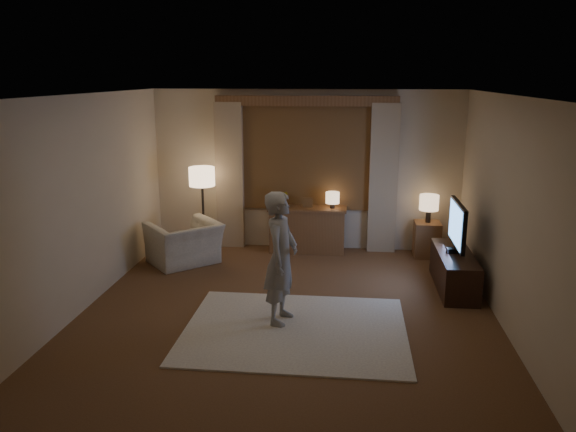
# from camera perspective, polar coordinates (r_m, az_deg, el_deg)

# --- Properties ---
(room) EXTENTS (5.04, 5.54, 2.64)m
(room) POSITION_cam_1_polar(r_m,az_deg,el_deg) (6.99, 0.37, 1.90)
(room) COLOR brown
(room) RESTS_ON ground
(rug) EXTENTS (2.50, 2.00, 0.02)m
(rug) POSITION_cam_1_polar(r_m,az_deg,el_deg) (6.49, 0.74, -11.46)
(rug) COLOR #F1E9CB
(rug) RESTS_ON floor
(sideboard) EXTENTS (1.20, 0.40, 0.70)m
(sideboard) POSITION_cam_1_polar(r_m,az_deg,el_deg) (9.15, 1.97, -1.50)
(sideboard) COLOR brown
(sideboard) RESTS_ON floor
(picture_frame) EXTENTS (0.16, 0.02, 0.20)m
(picture_frame) POSITION_cam_1_polar(r_m,az_deg,el_deg) (9.04, 2.00, 1.25)
(picture_frame) COLOR brown
(picture_frame) RESTS_ON sideboard
(plant) EXTENTS (0.17, 0.13, 0.30)m
(plant) POSITION_cam_1_polar(r_m,az_deg,el_deg) (9.07, -0.52, 1.62)
(plant) COLOR #999999
(plant) RESTS_ON sideboard
(table_lamp_sideboard) EXTENTS (0.22, 0.22, 0.30)m
(table_lamp_sideboard) POSITION_cam_1_polar(r_m,az_deg,el_deg) (9.00, 4.55, 1.79)
(table_lamp_sideboard) COLOR black
(table_lamp_sideboard) RESTS_ON sideboard
(floor_lamp) EXTENTS (0.41, 0.41, 1.40)m
(floor_lamp) POSITION_cam_1_polar(r_m,az_deg,el_deg) (9.00, -8.72, 3.50)
(floor_lamp) COLOR black
(floor_lamp) RESTS_ON floor
(armchair) EXTENTS (1.31, 1.30, 0.64)m
(armchair) POSITION_cam_1_polar(r_m,az_deg,el_deg) (8.72, -10.50, -2.72)
(armchair) COLOR beige
(armchair) RESTS_ON floor
(side_table) EXTENTS (0.40, 0.40, 0.56)m
(side_table) POSITION_cam_1_polar(r_m,az_deg,el_deg) (9.18, 13.92, -2.31)
(side_table) COLOR brown
(side_table) RESTS_ON floor
(table_lamp_side) EXTENTS (0.30, 0.30, 0.44)m
(table_lamp_side) POSITION_cam_1_polar(r_m,az_deg,el_deg) (9.04, 14.14, 1.26)
(table_lamp_side) COLOR black
(table_lamp_side) RESTS_ON side_table
(tv_stand) EXTENTS (0.45, 1.40, 0.50)m
(tv_stand) POSITION_cam_1_polar(r_m,az_deg,el_deg) (7.94, 16.52, -5.33)
(tv_stand) COLOR black
(tv_stand) RESTS_ON floor
(tv) EXTENTS (0.23, 0.95, 0.69)m
(tv) POSITION_cam_1_polar(r_m,az_deg,el_deg) (7.75, 16.83, -0.93)
(tv) COLOR black
(tv) RESTS_ON tv_stand
(person) EXTENTS (0.47, 0.62, 1.54)m
(person) POSITION_cam_1_polar(r_m,az_deg,el_deg) (6.41, -0.71, -4.27)
(person) COLOR #A39E97
(person) RESTS_ON rug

